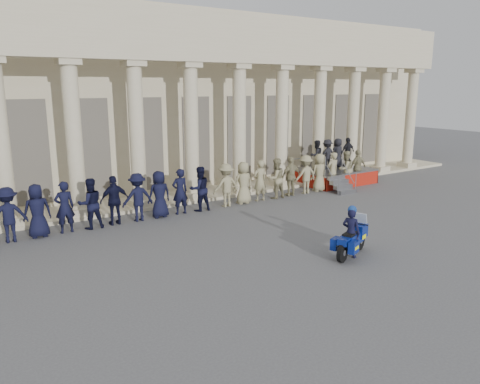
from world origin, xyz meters
name	(u,v)px	position (x,y,z in m)	size (l,w,h in m)	color
ground	(276,258)	(0.00, 0.00, 0.00)	(90.00, 90.00, 0.00)	#4C4C4F
building	(112,100)	(0.00, 14.74, 4.52)	(40.00, 12.50, 9.00)	#C0B390
officer_rank	(148,196)	(-1.61, 6.32, 0.97)	(24.74, 0.73, 1.93)	black
reviewing_stand	(333,160)	(9.69, 7.43, 1.27)	(3.96, 3.87, 2.43)	gray
motorcycle	(352,239)	(2.11, -1.16, 0.55)	(1.90, 1.13, 1.28)	black
rider	(351,231)	(2.01, -1.21, 0.84)	(0.56, 0.67, 1.67)	black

